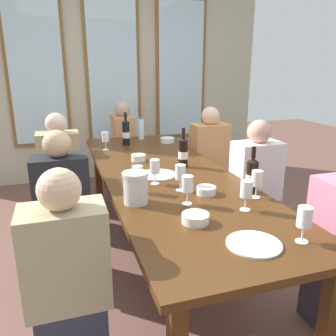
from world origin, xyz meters
The scene contains 28 objects.
ground_plane centered at (0.00, 0.00, 0.00)m, with size 12.00×12.00×0.00m, color brown.
back_wall_with_windows centered at (0.00, 2.37, 1.45)m, with size 4.14×0.10×2.90m.
dining_table centered at (0.00, 0.00, 0.68)m, with size 0.94×2.84×0.74m.
white_plate_0 centered at (-0.08, -0.04, 0.74)m, with size 0.28×0.28×0.01m, color white.
white_plate_1 centered at (0.05, -1.15, 0.74)m, with size 0.25×0.25×0.01m, color white.
metal_pitcher centered at (-0.35, -0.50, 0.84)m, with size 0.16×0.16×0.19m.
wine_bottle_0 centered at (0.18, 0.12, 0.86)m, with size 0.08×0.08×0.31m.
wine_bottle_1 centered at (-0.10, 1.02, 0.87)m, with size 0.08×0.08×0.33m.
wine_bottle_2 centered at (0.40, -0.55, 0.85)m, with size 0.08×0.08×0.30m.
tasting_bowl_0 centered at (0.11, -0.49, 0.76)m, with size 0.13×0.13×0.05m, color white.
tasting_bowl_1 centered at (-0.11, -0.86, 0.76)m, with size 0.14×0.14×0.05m, color white.
tasting_bowl_2 centered at (0.33, 1.01, 0.76)m, with size 0.15×0.15×0.05m, color white.
tasting_bowl_3 centered at (-0.12, 0.40, 0.77)m, with size 0.12×0.12×0.05m, color white.
water_bottle centered at (0.11, 1.26, 0.85)m, with size 0.06×0.06×0.24m.
wine_glass_0 centered at (0.21, -0.79, 0.86)m, with size 0.07×0.07×0.17m.
wine_glass_1 centered at (-0.07, -0.61, 0.86)m, with size 0.07×0.07×0.17m.
wine_glass_2 centered at (-0.33, 0.89, 0.86)m, with size 0.07×0.07×0.17m.
wine_glass_3 centered at (-0.03, -0.39, 0.86)m, with size 0.07×0.07×0.17m.
wine_glass_4 centered at (0.28, -1.20, 0.86)m, with size 0.07×0.07×0.17m.
wine_glass_5 centered at (0.37, -0.65, 0.86)m, with size 0.07×0.07×0.17m.
wine_glass_6 centered at (-0.30, -0.33, 0.86)m, with size 0.07×0.07×0.17m.
wine_glass_7 centered at (-0.15, -0.21, 0.86)m, with size 0.07×0.07×0.17m.
seated_person_0 centered at (-0.77, -0.91, 0.53)m, with size 0.38×0.24×1.11m.
seated_person_2 centered at (-0.77, 0.01, 0.53)m, with size 0.38×0.24×1.11m.
seated_person_3 centered at (0.77, -0.02, 0.53)m, with size 0.38×0.24×1.11m.
seated_person_4 centered at (-0.77, 0.91, 0.53)m, with size 0.38×0.24×1.11m.
seated_person_5 centered at (0.77, 0.91, 0.53)m, with size 0.38×0.24×1.11m.
seated_person_6 centered at (0.00, 1.77, 0.53)m, with size 0.24×0.38×1.11m.
Camera 1 is at (-0.75, -2.36, 1.53)m, focal length 36.59 mm.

